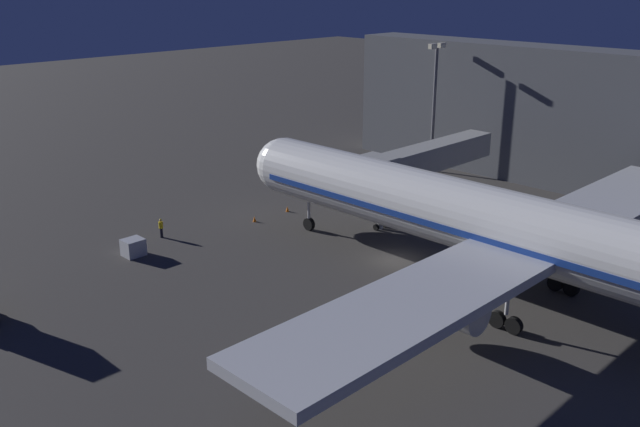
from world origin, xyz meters
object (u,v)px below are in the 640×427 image
Objects in this scene: traffic_cone_nose_port at (287,209)px; ground_crew_by_belt_loader at (161,227)px; traffic_cone_nose_starboard at (255,219)px; jet_bridge at (418,161)px; apron_floodlight_mast at (434,97)px; baggage_container_near_belt at (133,247)px; airliner_at_gate at (537,236)px.

ground_crew_by_belt_loader is at bearing -11.72° from traffic_cone_nose_port.
jet_bridge is at bearing 141.70° from traffic_cone_nose_starboard.
apron_floodlight_mast is 41.65m from baggage_container_near_belt.
jet_bridge is 17.82m from apron_floodlight_mast.
airliner_at_gate reaches higher than traffic_cone_nose_port.
airliner_at_gate is at bearing 85.63° from traffic_cone_nose_port.
traffic_cone_nose_port is at bearing -94.37° from airliner_at_gate.
baggage_container_near_belt is 0.95× the size of ground_crew_by_belt_loader.
airliner_at_gate is at bearing 60.47° from jet_bridge.
traffic_cone_nose_starboard is (2.20, -28.77, -5.39)m from airliner_at_gate.
jet_bridge is 25.67m from ground_crew_by_belt_loader.
ground_crew_by_belt_loader reaches higher than traffic_cone_nose_starboard.
jet_bridge is at bearing 149.36° from ground_crew_by_belt_loader.
apron_floodlight_mast is 24.96m from traffic_cone_nose_port.
airliner_at_gate is at bearing 109.43° from ground_crew_by_belt_loader.
apron_floodlight_mast is 29.11m from traffic_cone_nose_starboard.
ground_crew_by_belt_loader is 3.33× the size of traffic_cone_nose_port.
apron_floodlight_mast is at bearing 177.62° from baggage_container_near_belt.
airliner_at_gate is at bearing 94.37° from traffic_cone_nose_starboard.
baggage_container_near_belt is (25.84, -10.81, -4.98)m from jet_bridge.
airliner_at_gate is 107.99× the size of traffic_cone_nose_port.
traffic_cone_nose_port is 4.40m from traffic_cone_nose_starboard.
jet_bridge reaches higher than traffic_cone_nose_starboard.
airliner_at_gate is 33.56m from baggage_container_near_belt.
traffic_cone_nose_port is (-17.46, 0.72, -0.48)m from baggage_container_near_belt.
traffic_cone_nose_starboard is (12.78, -10.09, -5.45)m from jet_bridge.
traffic_cone_nose_port is (-13.33, 2.76, -0.74)m from ground_crew_by_belt_loader.
traffic_cone_nose_port is (-2.20, -28.77, -5.39)m from airliner_at_gate.
ground_crew_by_belt_loader is 9.37m from traffic_cone_nose_starboard.
jet_bridge is 10.57× the size of ground_crew_by_belt_loader.
jet_bridge is 28.45m from baggage_container_near_belt.
baggage_container_near_belt is at bearing -22.70° from jet_bridge.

